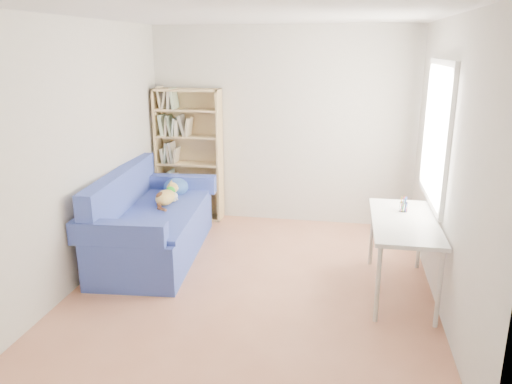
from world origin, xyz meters
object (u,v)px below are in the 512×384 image
bookshelf (189,160)px  pen_cup (404,206)px  sofa (152,224)px  desk (404,226)px

bookshelf → pen_cup: 3.09m
bookshelf → pen_cup: size_ratio=11.51×
sofa → bookshelf: bookshelf is taller
sofa → pen_cup: 2.79m
bookshelf → pen_cup: (2.69, -1.52, -0.02)m
sofa → bookshelf: 1.40m
desk → pen_cup: (0.01, 0.26, 0.12)m
sofa → desk: bearing=-14.3°
sofa → desk: 2.79m
desk → sofa: bearing=170.5°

